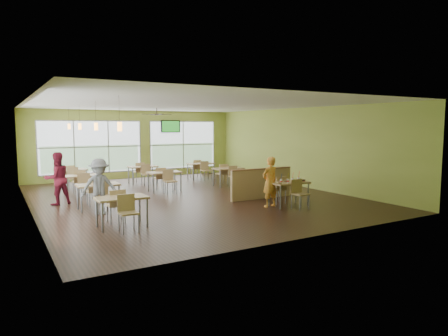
{
  "coord_description": "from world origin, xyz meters",
  "views": [
    {
      "loc": [
        -5.85,
        -12.54,
        2.46
      ],
      "look_at": [
        0.65,
        -1.35,
        1.1
      ],
      "focal_mm": 32.0,
      "sensor_mm": 36.0,
      "label": 1
    }
  ],
  "objects_px": {
    "main_table": "(289,186)",
    "food_basket": "(302,180)",
    "man_plaid": "(270,182)",
    "half_wall_divider": "(261,183)"
  },
  "relations": [
    {
      "from": "main_table",
      "to": "food_basket",
      "type": "bearing_deg",
      "value": -5.92
    },
    {
      "from": "man_plaid",
      "to": "food_basket",
      "type": "distance_m",
      "value": 1.09
    },
    {
      "from": "half_wall_divider",
      "to": "food_basket",
      "type": "distance_m",
      "value": 1.59
    },
    {
      "from": "man_plaid",
      "to": "food_basket",
      "type": "height_order",
      "value": "man_plaid"
    },
    {
      "from": "main_table",
      "to": "half_wall_divider",
      "type": "height_order",
      "value": "half_wall_divider"
    },
    {
      "from": "main_table",
      "to": "half_wall_divider",
      "type": "bearing_deg",
      "value": 90.0
    },
    {
      "from": "half_wall_divider",
      "to": "food_basket",
      "type": "relative_size",
      "value": 9.49
    },
    {
      "from": "main_table",
      "to": "man_plaid",
      "type": "xyz_separation_m",
      "value": [
        -0.6,
        0.17,
        0.14
      ]
    },
    {
      "from": "main_table",
      "to": "food_basket",
      "type": "distance_m",
      "value": 0.5
    },
    {
      "from": "food_basket",
      "to": "half_wall_divider",
      "type": "bearing_deg",
      "value": 107.44
    }
  ]
}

